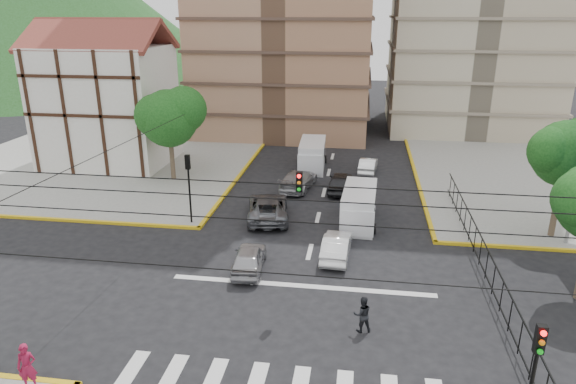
% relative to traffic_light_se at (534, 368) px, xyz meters
% --- Properties ---
extents(ground, '(160.00, 160.00, 0.00)m').
position_rel_traffic_light_se_xyz_m(ground, '(-7.80, 7.80, -3.11)').
color(ground, black).
rests_on(ground, ground).
extents(sidewalk_nw, '(26.00, 26.00, 0.15)m').
position_rel_traffic_light_se_xyz_m(sidewalk_nw, '(-27.80, 27.80, -3.04)').
color(sidewalk_nw, gray).
rests_on(sidewalk_nw, ground).
extents(stop_line, '(13.00, 0.40, 0.01)m').
position_rel_traffic_light_se_xyz_m(stop_line, '(-7.80, 9.00, -3.11)').
color(stop_line, silver).
rests_on(stop_line, ground).
extents(tudor_building, '(10.80, 8.05, 12.23)m').
position_rel_traffic_light_se_xyz_m(tudor_building, '(-26.80, 27.80, 2.14)').
color(tudor_building, silver).
rests_on(tudor_building, ground).
extents(distant_hill, '(70.00, 70.00, 28.00)m').
position_rel_traffic_light_se_xyz_m(distant_hill, '(-62.80, 77.80, 10.89)').
color(distant_hill, '#1F4B19').
rests_on(distant_hill, ground).
extents(park_fence, '(0.10, 22.50, 1.66)m').
position_rel_traffic_light_se_xyz_m(park_fence, '(1.20, 12.30, -3.11)').
color(park_fence, black).
rests_on(park_fence, ground).
extents(tree_park_c, '(4.65, 3.80, 7.25)m').
position_rel_traffic_light_se_xyz_m(tree_park_c, '(6.29, 16.81, 2.22)').
color(tree_park_c, '#473828').
rests_on(tree_park_c, ground).
extents(tree_tudor, '(5.39, 4.40, 7.43)m').
position_rel_traffic_light_se_xyz_m(tree_tudor, '(-19.70, 23.81, 2.11)').
color(tree_tudor, '#473828').
rests_on(tree_tudor, ground).
extents(traffic_light_se, '(0.28, 0.22, 4.40)m').
position_rel_traffic_light_se_xyz_m(traffic_light_se, '(0.00, 0.00, 0.00)').
color(traffic_light_se, black).
rests_on(traffic_light_se, ground).
extents(traffic_light_nw, '(0.28, 0.22, 4.40)m').
position_rel_traffic_light_se_xyz_m(traffic_light_nw, '(-15.60, 15.60, 0.00)').
color(traffic_light_nw, black).
rests_on(traffic_light_nw, ground).
extents(traffic_light_hanging, '(18.00, 9.12, 0.92)m').
position_rel_traffic_light_se_xyz_m(traffic_light_hanging, '(-7.80, 5.76, 2.79)').
color(traffic_light_hanging, black).
rests_on(traffic_light_hanging, ground).
extents(van_right_lane, '(2.20, 5.13, 2.27)m').
position_rel_traffic_light_se_xyz_m(van_right_lane, '(-5.18, 17.09, -2.01)').
color(van_right_lane, silver).
rests_on(van_right_lane, ground).
extents(van_left_lane, '(2.28, 5.30, 2.35)m').
position_rel_traffic_light_se_xyz_m(van_left_lane, '(-9.29, 28.57, -1.97)').
color(van_left_lane, silver).
rests_on(van_left_lane, ground).
extents(car_silver_front_left, '(1.86, 3.99, 1.32)m').
position_rel_traffic_light_se_xyz_m(car_silver_front_left, '(-10.71, 10.27, -2.45)').
color(car_silver_front_left, '#A2A2A7').
rests_on(car_silver_front_left, ground).
extents(car_white_front_right, '(1.59, 4.08, 1.32)m').
position_rel_traffic_light_se_xyz_m(car_white_front_right, '(-6.30, 12.39, -2.45)').
color(car_white_front_right, white).
rests_on(car_white_front_right, ground).
extents(car_grey_mid_left, '(3.42, 5.81, 1.52)m').
position_rel_traffic_light_se_xyz_m(car_grey_mid_left, '(-11.01, 17.29, -2.35)').
color(car_grey_mid_left, '#5B5D63').
rests_on(car_grey_mid_left, ground).
extents(car_silver_rear_left, '(2.73, 5.17, 1.43)m').
position_rel_traffic_light_se_xyz_m(car_silver_rear_left, '(-9.81, 23.34, -2.40)').
color(car_silver_rear_left, '#A4A4A9').
rests_on(car_silver_rear_left, ground).
extents(car_darkgrey_mid_right, '(1.93, 4.44, 1.49)m').
position_rel_traffic_light_se_xyz_m(car_darkgrey_mid_right, '(-6.61, 23.23, -2.37)').
color(car_darkgrey_mid_right, '#242426').
rests_on(car_darkgrey_mid_right, ground).
extents(car_white_rear_right, '(1.68, 3.86, 1.23)m').
position_rel_traffic_light_se_xyz_m(car_white_rear_right, '(-4.58, 28.32, -2.49)').
color(car_white_rear_right, white).
rests_on(car_white_rear_right, ground).
extents(pedestrian_sw_corner, '(0.74, 0.60, 1.77)m').
position_rel_traffic_light_se_xyz_m(pedestrian_sw_corner, '(-16.44, 0.30, -2.08)').
color(pedestrian_sw_corner, '#9F183E').
rests_on(pedestrian_sw_corner, sidewalk_sw).
extents(pedestrian_crosswalk, '(0.92, 0.79, 1.61)m').
position_rel_traffic_light_se_xyz_m(pedestrian_crosswalk, '(-4.84, 5.66, -2.30)').
color(pedestrian_crosswalk, black).
rests_on(pedestrian_crosswalk, ground).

